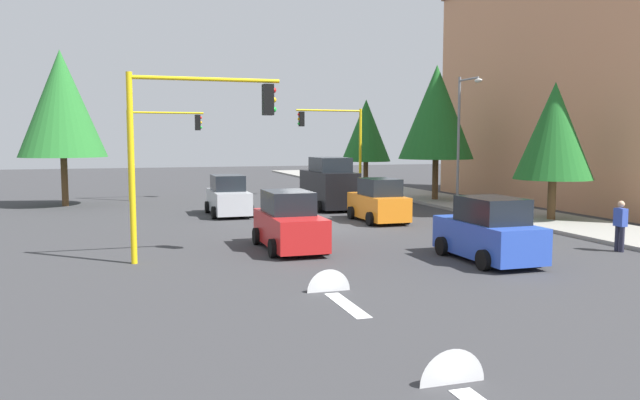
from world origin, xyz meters
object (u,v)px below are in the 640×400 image
Objects in this scene: traffic_signal_near_right at (193,129)px; car_silver at (228,197)px; car_blue at (488,232)px; tree_opposite_side at (61,104)px; tree_roadside_near at (554,131)px; traffic_signal_far_left at (335,134)px; car_orange at (378,202)px; delivery_van_black at (329,185)px; tree_roadside_far at (366,131)px; tree_roadside_mid at (436,112)px; street_lamp_curbside at (463,127)px; pedestrian_crossing at (620,224)px; traffic_signal_far_right at (160,137)px; car_red at (289,223)px.

car_silver is (-11.06, 2.78, -3.12)m from traffic_signal_near_right.
tree_opposite_side is at bearing -146.39° from car_blue.
tree_roadside_near reaches higher than traffic_signal_near_right.
tree_opposite_side is (2.00, -16.72, 1.60)m from traffic_signal_far_left.
traffic_signal_far_left is 14.04m from car_orange.
delivery_van_black is 15.09m from car_blue.
tree_opposite_side is (6.00, -20.50, 1.30)m from tree_roadside_far.
traffic_signal_near_right is at bearing -53.54° from car_orange.
traffic_signal_near_right is at bearing -48.27° from tree_roadside_mid.
delivery_van_black is at bearing -76.50° from tree_roadside_mid.
traffic_signal_near_right is 0.91× the size of tree_roadside_near.
tree_opposite_side reaches higher than car_blue.
street_lamp_curbside is 12.90m from pedestrian_crossing.
traffic_signal_near_right is 1.45× the size of car_blue.
street_lamp_curbside reaches higher than car_silver.
traffic_signal_far_right is at bearing -124.94° from street_lamp_curbside.
street_lamp_curbside is at bearing -10.33° from tree_roadside_mid.
tree_roadside_far is at bearing -177.14° from tree_roadside_near.
traffic_signal_far_left is at bearing -174.47° from pedestrian_crossing.
traffic_signal_near_right reaches higher than traffic_signal_far_right.
car_red is (19.01, -8.16, -3.20)m from traffic_signal_far_left.
traffic_signal_far_right is 0.88× the size of tree_roadside_near.
traffic_signal_near_right is at bearing -0.08° from traffic_signal_far_right.
tree_roadside_mid is 2.00× the size of car_silver.
tree_roadside_mid is 10.06m from tree_roadside_far.
traffic_signal_far_right is 0.68× the size of tree_roadside_mid.
car_red is (8.62, -11.64, -3.45)m from street_lamp_curbside.
car_red is 11.02m from pedestrian_crossing.
tree_roadside_near reaches higher than car_silver.
street_lamp_curbside is 1.70× the size of car_red.
tree_roadside_mid is 2.08× the size of car_blue.
car_blue reaches higher than pedestrian_crossing.
delivery_van_black is at bearing -30.07° from tree_roadside_far.
car_orange is (5.68, 0.49, -0.39)m from delivery_van_black.
tree_roadside_far is at bearing 176.62° from pedestrian_crossing.
tree_roadside_near is 11.69m from delivery_van_black.
car_silver is at bearing 49.37° from tree_opposite_side.
tree_roadside_mid reaches higher than car_red.
car_orange is at bearing -153.09° from pedestrian_crossing.
car_red is (23.01, -11.94, -3.49)m from tree_roadside_far.
car_silver is at bearing 165.89° from traffic_signal_near_right.
tree_opposite_side reaches higher than tree_roadside_near.
street_lamp_curbside is 1.73× the size of car_silver.
tree_roadside_mid is 1.69× the size of delivery_van_black.
street_lamp_curbside is 1.12× the size of tree_roadside_near.
delivery_van_black is at bearing -160.81° from pedestrian_crossing.
traffic_signal_near_right is 14.24m from pedestrian_crossing.
traffic_signal_near_right is 1.18× the size of delivery_van_black.
car_blue is (3.83, 5.30, -0.00)m from car_red.
traffic_signal_near_right reaches higher than car_orange.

